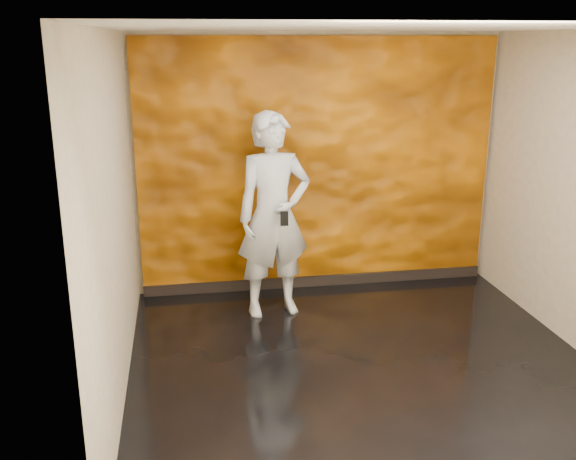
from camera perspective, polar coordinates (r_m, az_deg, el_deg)
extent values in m
cube|color=black|center=(5.72, 6.74, -11.98)|extent=(4.00, 4.00, 0.01)
cube|color=tan|center=(7.08, 2.63, 5.87)|extent=(4.00, 0.02, 2.80)
cube|color=tan|center=(3.43, 16.87, -6.80)|extent=(4.00, 0.02, 2.80)
cube|color=tan|center=(5.01, -15.24, 0.73)|extent=(0.02, 4.00, 2.80)
cube|color=white|center=(5.02, 7.86, 17.38)|extent=(4.00, 4.00, 0.01)
cube|color=orange|center=(7.05, 2.70, 5.65)|extent=(3.90, 0.06, 2.75)
cube|color=black|center=(7.38, 2.62, -4.52)|extent=(3.90, 0.04, 0.12)
imported|color=#A3AAB3|center=(6.39, -1.27, 1.29)|extent=(0.82, 0.61, 2.06)
cube|color=black|center=(6.08, -0.33, 1.03)|extent=(0.08, 0.02, 0.14)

